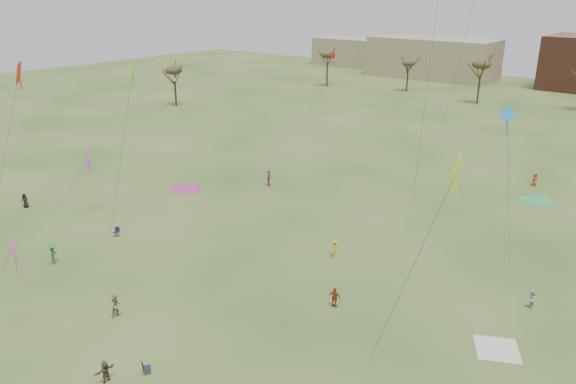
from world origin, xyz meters
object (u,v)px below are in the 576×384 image
Objects in this scene: camp_chair_left at (116,234)px; flyer_near_center at (53,254)px; camp_chair_center at (147,370)px; spectator_fore_a at (335,297)px.

flyer_near_center is at bearing -105.65° from camp_chair_left.
camp_chair_left and camp_chair_center have the same top height.
spectator_fore_a reaches higher than camp_chair_left.
spectator_fore_a is 14.32m from camp_chair_center.
flyer_near_center is 24.58m from spectator_fore_a.
flyer_near_center is at bearing 15.08° from spectator_fore_a.
spectator_fore_a is at bearing -13.39° from camp_chair_left.
camp_chair_left is 1.00× the size of camp_chair_center.
spectator_fore_a is 23.41m from camp_chair_left.
camp_chair_center is (-4.67, -13.53, -0.55)m from spectator_fore_a.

